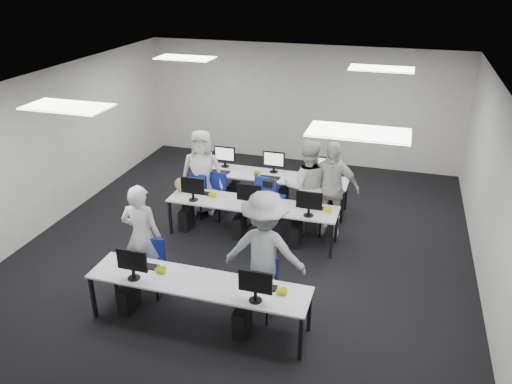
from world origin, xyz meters
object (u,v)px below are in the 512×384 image
(desk_mid, at_px, (252,206))
(chair_5, at_px, (205,199))
(desk_front, at_px, (198,285))
(chair_1, at_px, (260,297))
(chair_4, at_px, (311,219))
(student_1, at_px, (307,186))
(student_2, at_px, (202,172))
(chair_3, at_px, (260,213))
(student_3, at_px, (330,188))
(student_0, at_px, (142,236))
(chair_6, at_px, (272,206))
(photographer, at_px, (265,251))
(chair_2, at_px, (214,204))
(chair_7, at_px, (310,211))
(chair_0, at_px, (150,276))

(desk_mid, xyz_separation_m, chair_5, (-1.27, 0.79, -0.39))
(desk_front, height_order, chair_1, chair_1)
(chair_4, height_order, student_1, student_1)
(student_1, distance_m, student_2, 2.22)
(chair_3, relative_size, student_3, 0.53)
(chair_1, xyz_separation_m, student_1, (0.14, 2.74, 0.64))
(desk_mid, bearing_deg, chair_1, -70.05)
(student_2, bearing_deg, desk_front, -81.81)
(student_0, bearing_deg, chair_6, -121.29)
(photographer, bearing_deg, chair_3, -74.17)
(chair_4, distance_m, student_0, 3.42)
(desk_mid, height_order, chair_2, chair_2)
(chair_3, height_order, student_0, student_0)
(chair_6, xyz_separation_m, student_0, (-1.39, -2.75, 0.59))
(chair_5, xyz_separation_m, chair_7, (2.21, 0.06, 0.00))
(student_1, bearing_deg, student_3, 167.27)
(chair_6, bearing_deg, chair_3, -95.78)
(photographer, bearing_deg, desk_front, 40.21)
(chair_4, distance_m, student_3, 0.73)
(chair_7, distance_m, photographer, 2.83)
(student_0, height_order, photographer, photographer)
(chair_3, bearing_deg, chair_7, 35.79)
(desk_mid, xyz_separation_m, student_2, (-1.31, 0.79, 0.21))
(chair_3, height_order, student_3, student_3)
(chair_5, distance_m, student_1, 2.27)
(chair_5, bearing_deg, student_0, -70.46)
(desk_front, bearing_deg, chair_1, 32.57)
(chair_6, height_order, chair_7, chair_7)
(desk_mid, distance_m, chair_2, 1.25)
(chair_4, height_order, student_3, student_3)
(desk_mid, xyz_separation_m, photographer, (0.78, -1.90, 0.27))
(desk_front, xyz_separation_m, chair_5, (-1.27, 3.39, -0.39))
(chair_1, xyz_separation_m, student_3, (0.58, 2.76, 0.64))
(chair_5, distance_m, student_0, 2.76)
(desk_mid, bearing_deg, chair_0, -116.78)
(chair_7, height_order, student_2, student_2)
(chair_1, relative_size, chair_2, 0.99)
(chair_2, xyz_separation_m, student_0, (-0.23, -2.53, 0.59))
(chair_2, relative_size, student_2, 0.51)
(chair_3, xyz_separation_m, chair_7, (0.91, 0.40, -0.02))
(student_1, bearing_deg, chair_2, -15.07)
(desk_front, bearing_deg, chair_6, 87.39)
(chair_7, distance_m, student_0, 3.56)
(chair_3, distance_m, chair_4, 1.00)
(student_1, xyz_separation_m, student_2, (-2.21, 0.15, -0.04))
(chair_0, distance_m, chair_2, 2.72)
(chair_1, relative_size, chair_6, 0.98)
(desk_front, xyz_separation_m, student_3, (1.34, 3.25, 0.25))
(chair_3, xyz_separation_m, student_3, (1.31, 0.20, 0.62))
(chair_4, relative_size, chair_7, 0.91)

